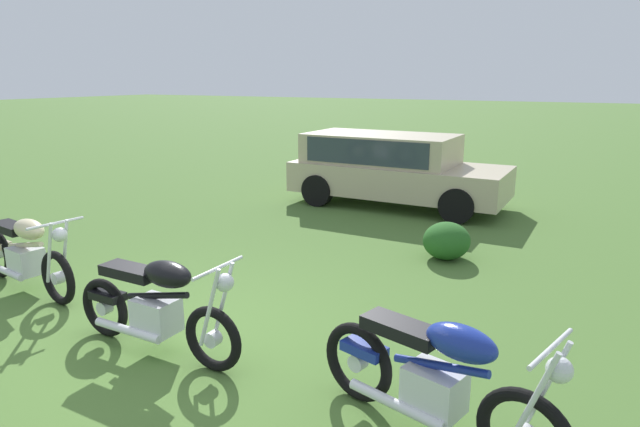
{
  "coord_description": "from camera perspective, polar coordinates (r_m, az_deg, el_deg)",
  "views": [
    {
      "loc": [
        3.48,
        -3.73,
        2.53
      ],
      "look_at": [
        0.47,
        2.04,
        0.9
      ],
      "focal_mm": 30.44,
      "sensor_mm": 36.0,
      "label": 1
    }
  ],
  "objects": [
    {
      "name": "ground_plane",
      "position": [
        5.69,
        -14.22,
        -12.77
      ],
      "size": [
        120.0,
        120.0,
        0.0
      ],
      "primitive_type": "plane",
      "color": "#476B2D"
    },
    {
      "name": "motorcycle_cream",
      "position": [
        7.46,
        -28.59,
        -3.68
      ],
      "size": [
        2.11,
        0.68,
        1.02
      ],
      "rotation": [
        0.0,
        0.0,
        -0.16
      ],
      "color": "black",
      "rests_on": "ground"
    },
    {
      "name": "motorcycle_black",
      "position": [
        5.32,
        -16.88,
        -9.24
      ],
      "size": [
        1.99,
        0.64,
        1.02
      ],
      "rotation": [
        0.0,
        0.0,
        -0.02
      ],
      "color": "black",
      "rests_on": "ground"
    },
    {
      "name": "motorcycle_blue",
      "position": [
        4.07,
        12.03,
        -16.52
      ],
      "size": [
        1.96,
        0.84,
        1.02
      ],
      "rotation": [
        0.0,
        0.0,
        -0.27
      ],
      "color": "black",
      "rests_on": "ground"
    },
    {
      "name": "car_beige",
      "position": [
        11.09,
        7.35,
        5.18
      ],
      "size": [
        4.27,
        1.93,
        1.43
      ],
      "rotation": [
        0.0,
        0.0,
        -0.02
      ],
      "color": "#BCAD8C",
      "rests_on": "ground"
    },
    {
      "name": "shrub_low",
      "position": [
        7.97,
        13.16,
        -2.8
      ],
      "size": [
        0.67,
        0.73,
        0.53
      ],
      "color": "#23591E",
      "rests_on": "ground"
    }
  ]
}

